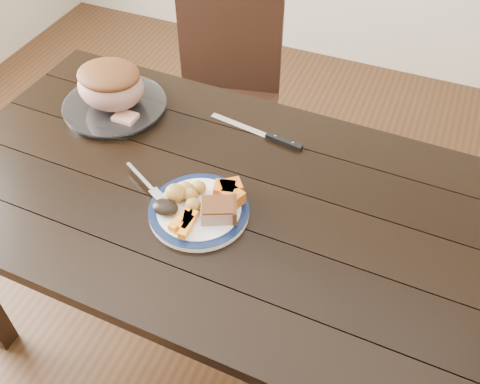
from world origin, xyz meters
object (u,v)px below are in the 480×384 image
at_px(dining_table, 217,214).
at_px(chair_far, 226,91).
at_px(pork_slice, 218,211).
at_px(dinner_plate, 199,211).
at_px(serving_platter, 115,107).
at_px(carving_knife, 272,137).
at_px(fork, 147,184).
at_px(roast_joint, 111,86).

relative_size(dining_table, chair_far, 1.75).
distance_m(chair_far, pork_slice, 0.94).
xyz_separation_m(chair_far, dinner_plate, (0.29, -0.82, 0.23)).
bearing_deg(dinner_plate, serving_platter, 145.75).
bearing_deg(carving_knife, fork, -117.21).
bearing_deg(serving_platter, carving_knife, 6.04).
xyz_separation_m(dining_table, chair_far, (-0.30, 0.74, -0.13)).
bearing_deg(fork, roast_joint, 163.94).
distance_m(chair_far, serving_platter, 0.59).
xyz_separation_m(dinner_plate, fork, (-0.17, 0.03, 0.01)).
bearing_deg(dining_table, fork, -161.10).
bearing_deg(pork_slice, fork, 172.23).
height_order(dining_table, dinner_plate, dinner_plate).
height_order(dinner_plate, roast_joint, roast_joint).
distance_m(dinner_plate, pork_slice, 0.07).
bearing_deg(chair_far, dinner_plate, 96.45).
bearing_deg(roast_joint, serving_platter, 90.00).
bearing_deg(serving_platter, pork_slice, -31.43).
relative_size(pork_slice, fork, 0.54).
bearing_deg(serving_platter, dinner_plate, -34.25).
distance_m(fork, carving_knife, 0.42).
height_order(dining_table, carving_knife, carving_knife).
relative_size(dinner_plate, carving_knife, 0.84).
relative_size(serving_platter, pork_slice, 3.68).
bearing_deg(dinner_plate, pork_slice, -4.76).
xyz_separation_m(dining_table, serving_platter, (-0.46, 0.22, 0.10)).
xyz_separation_m(dinner_plate, serving_platter, (-0.45, 0.31, 0.00)).
distance_m(serving_platter, roast_joint, 0.08).
relative_size(chair_far, pork_slice, 10.53).
height_order(serving_platter, roast_joint, roast_joint).
bearing_deg(carving_knife, chair_far, 137.42).
height_order(serving_platter, carving_knife, serving_platter).
xyz_separation_m(chair_far, fork, (0.12, -0.80, 0.25)).
bearing_deg(fork, pork_slice, 21.42).
bearing_deg(serving_platter, dining_table, -25.34).
distance_m(serving_platter, fork, 0.39).
distance_m(pork_slice, roast_joint, 0.60).
bearing_deg(dinner_plate, roast_joint, 145.75).
height_order(chair_far, dinner_plate, chair_far).
xyz_separation_m(chair_far, carving_knife, (0.36, -0.46, 0.23)).
xyz_separation_m(dining_table, fork, (-0.18, -0.06, 0.11)).
relative_size(serving_platter, fork, 1.99).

